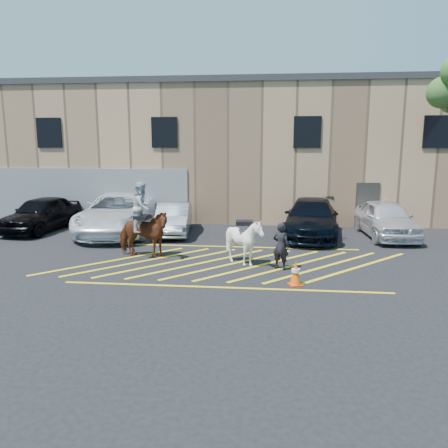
# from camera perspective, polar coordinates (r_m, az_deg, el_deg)

# --- Properties ---
(ground) EXTENTS (90.00, 90.00, 0.00)m
(ground) POSITION_cam_1_polar(r_m,az_deg,el_deg) (15.32, 1.10, -4.94)
(ground) COLOR black
(ground) RESTS_ON ground
(car_black_suv) EXTENTS (2.40, 4.92, 1.62)m
(car_black_suv) POSITION_cam_1_polar(r_m,az_deg,el_deg) (22.30, -22.74, 1.26)
(car_black_suv) COLOR black
(car_black_suv) RESTS_ON ground
(car_white_pickup) EXTENTS (3.83, 6.79, 1.79)m
(car_white_pickup) POSITION_cam_1_polar(r_m,az_deg,el_deg) (20.58, -13.76, 1.32)
(car_white_pickup) COLOR white
(car_white_pickup) RESTS_ON ground
(car_silver_sedan) EXTENTS (1.95, 4.33, 1.38)m
(car_silver_sedan) POSITION_cam_1_polar(r_m,az_deg,el_deg) (20.01, -6.60, 0.70)
(car_silver_sedan) COLOR #999EA7
(car_silver_sedan) RESTS_ON ground
(car_blue_suv) EXTENTS (2.94, 5.83, 1.62)m
(car_blue_suv) POSITION_cam_1_polar(r_m,az_deg,el_deg) (19.73, 11.33, 0.78)
(car_blue_suv) COLOR black
(car_blue_suv) RESTS_ON ground
(car_white_suv) EXTENTS (2.17, 4.84, 1.61)m
(car_white_suv) POSITION_cam_1_polar(r_m,az_deg,el_deg) (20.44, 20.37, 0.64)
(car_white_suv) COLOR silver
(car_white_suv) RESTS_ON ground
(handler) EXTENTS (0.68, 0.59, 1.56)m
(handler) POSITION_cam_1_polar(r_m,az_deg,el_deg) (14.37, 7.43, -2.86)
(handler) COLOR black
(handler) RESTS_ON ground
(warehouse) EXTENTS (32.42, 10.20, 7.30)m
(warehouse) POSITION_cam_1_polar(r_m,az_deg,el_deg) (26.74, 3.32, 9.60)
(warehouse) COLOR tan
(warehouse) RESTS_ON ground
(hatching_zone) EXTENTS (12.60, 5.12, 0.01)m
(hatching_zone) POSITION_cam_1_polar(r_m,az_deg,el_deg) (15.03, 1.00, -5.23)
(hatching_zone) COLOR yellow
(hatching_zone) RESTS_ON ground
(mounted_bay) EXTENTS (2.19, 1.25, 2.74)m
(mounted_bay) POSITION_cam_1_polar(r_m,az_deg,el_deg) (15.90, -10.56, -0.46)
(mounted_bay) COLOR #612F17
(mounted_bay) RESTS_ON ground
(saddled_white) EXTENTS (1.36, 1.52, 1.64)m
(saddled_white) POSITION_cam_1_polar(r_m,az_deg,el_deg) (14.75, 2.67, -2.26)
(saddled_white) COLOR white
(saddled_white) RESTS_ON ground
(traffic_cone) EXTENTS (0.49, 0.49, 0.73)m
(traffic_cone) POSITION_cam_1_polar(r_m,az_deg,el_deg) (12.95, 9.35, -6.33)
(traffic_cone) COLOR red
(traffic_cone) RESTS_ON ground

